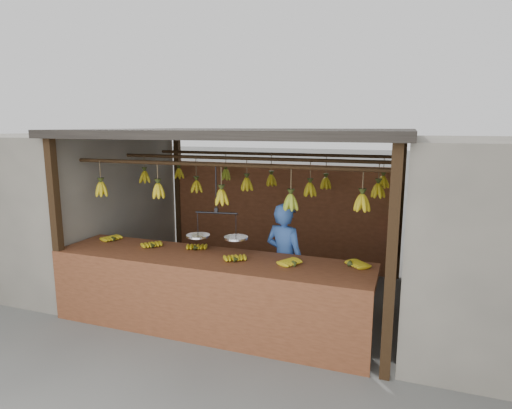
% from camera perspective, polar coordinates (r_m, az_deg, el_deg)
% --- Properties ---
extents(ground, '(80.00, 80.00, 0.00)m').
position_cam_1_polar(ground, '(6.41, -0.93, -11.97)').
color(ground, '#5B5B57').
extents(stall, '(4.30, 3.30, 2.40)m').
position_cam_1_polar(stall, '(6.25, 0.09, 6.10)').
color(stall, black).
rests_on(stall, ground).
extents(neighbor_left, '(3.00, 3.00, 2.30)m').
position_cam_1_polar(neighbor_left, '(8.06, -25.64, 0.17)').
color(neighbor_left, slate).
rests_on(neighbor_left, ground).
extents(counter, '(3.92, 0.89, 0.96)m').
position_cam_1_polar(counter, '(5.13, -6.91, -9.31)').
color(counter, brown).
rests_on(counter, ground).
extents(hanging_bananas, '(3.60, 2.24, 0.39)m').
position_cam_1_polar(hanging_bananas, '(5.99, -0.78, 2.52)').
color(hanging_bananas, gold).
rests_on(hanging_bananas, ground).
extents(balance_scale, '(0.75, 0.35, 0.89)m').
position_cam_1_polar(balance_scale, '(5.18, -5.25, -3.83)').
color(balance_scale, black).
rests_on(balance_scale, ground).
extents(vendor, '(0.63, 0.51, 1.50)m').
position_cam_1_polar(vendor, '(5.54, 3.81, -7.41)').
color(vendor, '#3359A5').
rests_on(vendor, ground).
extents(bag_bundles, '(0.08, 0.26, 1.15)m').
position_cam_1_polar(bag_bundles, '(7.04, 18.06, -1.89)').
color(bag_bundles, yellow).
rests_on(bag_bundles, ground).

